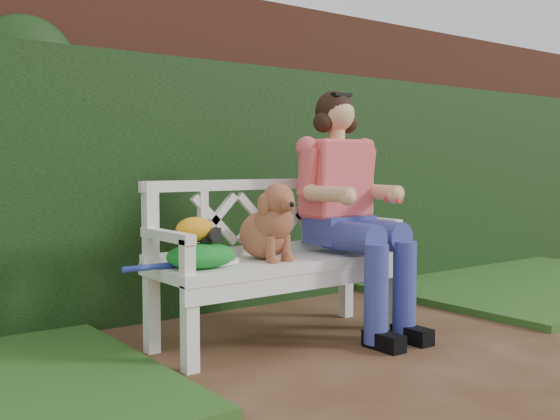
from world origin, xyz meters
TOP-DOWN VIEW (x-y plane):
  - ground at (0.00, 0.00)m, footprint 60.00×60.00m
  - brick_wall at (0.00, 1.90)m, footprint 10.00×0.30m
  - ivy_hedge at (0.00, 1.68)m, footprint 10.00×0.18m
  - grass_right at (2.40, 0.90)m, footprint 2.60×2.00m
  - garden_bench at (-0.28, 0.76)m, footprint 1.63×0.75m
  - seated_woman at (0.18, 0.74)m, footprint 0.64×0.84m
  - dog at (-0.38, 0.73)m, footprint 0.35×0.43m
  - tennis_racket at (-0.78, 0.77)m, footprint 0.74×0.54m
  - green_bag at (-0.82, 0.71)m, footprint 0.46×0.42m
  - camera_item at (-0.77, 0.72)m, footprint 0.11×0.08m
  - baseball_glove at (-0.84, 0.74)m, footprint 0.24×0.21m

SIDE VIEW (x-z plane):
  - ground at x=0.00m, z-range 0.00..0.00m
  - grass_right at x=2.40m, z-range 0.00..0.05m
  - garden_bench at x=-0.28m, z-range 0.00..0.48m
  - tennis_racket at x=-0.78m, z-range 0.48..0.51m
  - green_bag at x=-0.82m, z-range 0.48..0.61m
  - camera_item at x=-0.77m, z-range 0.61..0.68m
  - baseball_glove at x=-0.84m, z-range 0.61..0.74m
  - dog at x=-0.38m, z-range 0.48..0.91m
  - seated_woman at x=0.18m, z-range 0.00..1.46m
  - ivy_hedge at x=0.00m, z-range 0.00..1.70m
  - brick_wall at x=0.00m, z-range 0.00..2.20m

